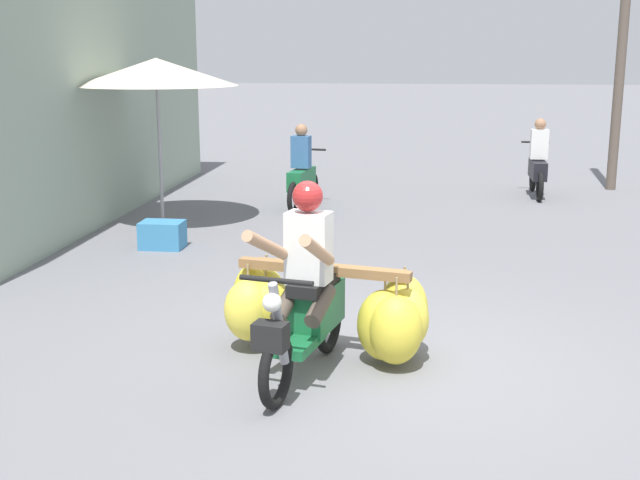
{
  "coord_description": "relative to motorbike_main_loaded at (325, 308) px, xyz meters",
  "views": [
    {
      "loc": [
        0.18,
        -6.48,
        2.56
      ],
      "look_at": [
        -0.7,
        0.63,
        0.9
      ],
      "focal_mm": 46.03,
      "sensor_mm": 36.0,
      "label": 1
    }
  ],
  "objects": [
    {
      "name": "market_umbrella_near_shop",
      "position": [
        -3.06,
        5.17,
        1.8
      ],
      "size": [
        2.36,
        2.36,
        2.46
      ],
      "color": "#99999E",
      "rests_on": "ground"
    },
    {
      "name": "motorbike_main_loaded",
      "position": [
        0.0,
        0.0,
        0.0
      ],
      "size": [
        1.84,
        1.9,
        1.58
      ],
      "color": "black",
      "rests_on": "ground"
    },
    {
      "name": "produce_crate",
      "position": [
        -2.61,
        3.74,
        -0.28
      ],
      "size": [
        0.56,
        0.4,
        0.36
      ],
      "primitive_type": "cube",
      "color": "teal",
      "rests_on": "ground"
    },
    {
      "name": "ground_plane",
      "position": [
        0.58,
        -0.02,
        -0.46
      ],
      "size": [
        120.0,
        120.0,
        0.0
      ],
      "primitive_type": "plane",
      "color": "slate"
    },
    {
      "name": "utility_pole",
      "position": [
        4.34,
        9.36,
        2.61
      ],
      "size": [
        0.18,
        0.18,
        6.14
      ],
      "primitive_type": "cylinder",
      "color": "brown",
      "rests_on": "ground"
    },
    {
      "name": "motorbike_distant_ahead_left",
      "position": [
        -1.17,
        6.74,
        0.11
      ],
      "size": [
        0.52,
        1.61,
        1.4
      ],
      "color": "black",
      "rests_on": "ground"
    },
    {
      "name": "motorbike_distant_ahead_right",
      "position": [
        2.83,
        8.37,
        0.11
      ],
      "size": [
        0.5,
        1.62,
        1.4
      ],
      "color": "black",
      "rests_on": "ground"
    }
  ]
}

